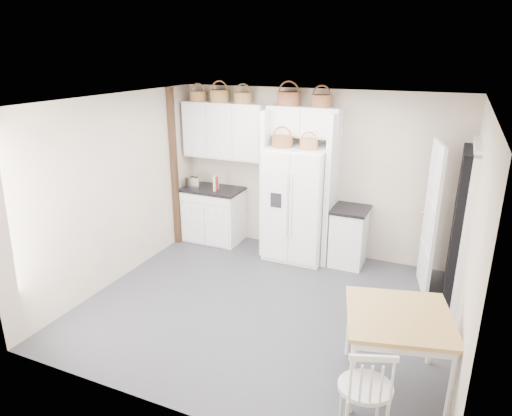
% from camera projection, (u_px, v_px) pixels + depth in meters
% --- Properties ---
extents(floor, '(4.50, 4.50, 0.00)m').
position_uv_depth(floor, '(266.00, 306.00, 5.89)').
color(floor, '#38383E').
rests_on(floor, ground).
extents(ceiling, '(4.50, 4.50, 0.00)m').
position_uv_depth(ceiling, '(267.00, 101.00, 5.05)').
color(ceiling, white).
rests_on(ceiling, wall_back).
extents(wall_back, '(4.50, 0.00, 4.50)m').
position_uv_depth(wall_back, '(315.00, 173.00, 7.20)').
color(wall_back, '#AF9F90').
rests_on(wall_back, floor).
extents(wall_left, '(0.00, 4.00, 4.00)m').
position_uv_depth(wall_left, '(117.00, 190.00, 6.33)').
color(wall_left, '#AF9F90').
rests_on(wall_left, floor).
extents(wall_right, '(0.00, 4.00, 4.00)m').
position_uv_depth(wall_right, '(472.00, 242.00, 4.61)').
color(wall_right, '#AF9F90').
rests_on(wall_right, floor).
extents(refrigerator, '(0.92, 0.74, 1.77)m').
position_uv_depth(refrigerator, '(298.00, 204.00, 7.07)').
color(refrigerator, white).
rests_on(refrigerator, floor).
extents(base_cab_left, '(0.96, 0.61, 0.89)m').
position_uv_depth(base_cab_left, '(214.00, 215.00, 7.86)').
color(base_cab_left, silver).
rests_on(base_cab_left, floor).
extents(base_cab_right, '(0.49, 0.59, 0.86)m').
position_uv_depth(base_cab_right, '(349.00, 237.00, 6.97)').
color(base_cab_right, silver).
rests_on(base_cab_right, floor).
extents(dining_table, '(1.17, 1.17, 0.80)m').
position_uv_depth(dining_table, '(395.00, 351.00, 4.38)').
color(dining_table, '#AC7B4C').
rests_on(dining_table, floor).
extents(windsor_chair, '(0.58, 0.55, 0.94)m').
position_uv_depth(windsor_chair, '(365.00, 387.00, 3.80)').
color(windsor_chair, silver).
rests_on(windsor_chair, floor).
extents(counter_left, '(1.01, 0.65, 0.04)m').
position_uv_depth(counter_left, '(213.00, 189.00, 7.71)').
color(counter_left, black).
rests_on(counter_left, base_cab_left).
extents(counter_right, '(0.53, 0.63, 0.04)m').
position_uv_depth(counter_right, '(351.00, 209.00, 6.82)').
color(counter_right, black).
rests_on(counter_right, base_cab_right).
extents(toaster, '(0.26, 0.15, 0.18)m').
position_uv_depth(toaster, '(194.00, 182.00, 7.71)').
color(toaster, silver).
rests_on(toaster, counter_left).
extents(cookbook_red, '(0.07, 0.16, 0.24)m').
position_uv_depth(cookbook_red, '(216.00, 183.00, 7.55)').
color(cookbook_red, '#A82D1D').
rests_on(cookbook_red, counter_left).
extents(cookbook_cream, '(0.06, 0.17, 0.25)m').
position_uv_depth(cookbook_cream, '(216.00, 183.00, 7.55)').
color(cookbook_cream, beige).
rests_on(cookbook_cream, counter_left).
extents(basket_upper_a, '(0.28, 0.28, 0.16)m').
position_uv_depth(basket_upper_a, '(198.00, 96.00, 7.44)').
color(basket_upper_a, brown).
rests_on(basket_upper_a, upper_cabinet).
extents(basket_upper_b, '(0.32, 0.32, 0.19)m').
position_uv_depth(basket_upper_b, '(220.00, 96.00, 7.28)').
color(basket_upper_b, brown).
rests_on(basket_upper_b, upper_cabinet).
extents(basket_upper_c, '(0.29, 0.29, 0.17)m').
position_uv_depth(basket_upper_c, '(243.00, 98.00, 7.13)').
color(basket_upper_c, brown).
rests_on(basket_upper_c, upper_cabinet).
extents(basket_bridge_a, '(0.36, 0.36, 0.20)m').
position_uv_depth(basket_bridge_a, '(289.00, 99.00, 6.83)').
color(basket_bridge_a, brown).
rests_on(basket_bridge_a, bridge_cabinet).
extents(basket_bridge_b, '(0.31, 0.31, 0.17)m').
position_uv_depth(basket_bridge_b, '(321.00, 101.00, 6.64)').
color(basket_bridge_b, brown).
rests_on(basket_bridge_b, bridge_cabinet).
extents(basket_fridge_a, '(0.31, 0.31, 0.17)m').
position_uv_depth(basket_fridge_a, '(282.00, 142.00, 6.76)').
color(basket_fridge_a, brown).
rests_on(basket_fridge_a, refrigerator).
extents(basket_fridge_b, '(0.26, 0.26, 0.14)m').
position_uv_depth(basket_fridge_b, '(309.00, 145.00, 6.61)').
color(basket_fridge_b, brown).
rests_on(basket_fridge_b, refrigerator).
extents(upper_cabinet, '(1.40, 0.34, 0.90)m').
position_uv_depth(upper_cabinet, '(225.00, 131.00, 7.43)').
color(upper_cabinet, silver).
rests_on(upper_cabinet, wall_back).
extents(bridge_cabinet, '(1.12, 0.34, 0.45)m').
position_uv_depth(bridge_cabinet, '(304.00, 121.00, 6.84)').
color(bridge_cabinet, silver).
rests_on(bridge_cabinet, wall_back).
extents(fridge_panel_left, '(0.08, 0.60, 2.30)m').
position_uv_depth(fridge_panel_left, '(269.00, 182.00, 7.24)').
color(fridge_panel_left, silver).
rests_on(fridge_panel_left, floor).
extents(fridge_panel_right, '(0.08, 0.60, 2.30)m').
position_uv_depth(fridge_panel_right, '(332.00, 190.00, 6.85)').
color(fridge_panel_right, silver).
rests_on(fridge_panel_right, floor).
extents(trim_post, '(0.09, 0.09, 2.60)m').
position_uv_depth(trim_post, '(174.00, 169.00, 7.47)').
color(trim_post, '#3A2014').
rests_on(trim_post, floor).
extents(doorway_void, '(0.18, 0.85, 2.05)m').
position_uv_depth(doorway_void, '(460.00, 232.00, 5.60)').
color(doorway_void, black).
rests_on(doorway_void, floor).
extents(door_slab, '(0.21, 0.79, 2.05)m').
position_uv_depth(door_slab, '(431.00, 219.00, 6.03)').
color(door_slab, white).
rests_on(door_slab, floor).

